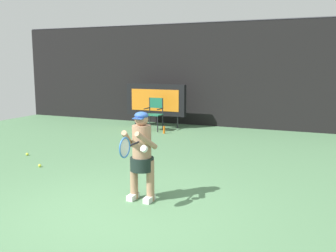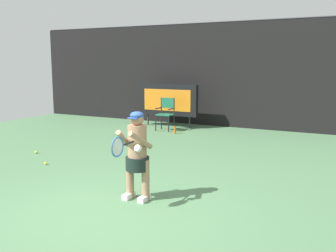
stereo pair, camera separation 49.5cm
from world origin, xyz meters
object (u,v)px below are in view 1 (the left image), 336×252
water_bottle (164,130)px  tennis_ball_loose (27,154)px  tennis_ball_spare (40,166)px  tennis_player (142,153)px  scoreboard (156,100)px  umpire_chair (154,112)px  tennis_racket (126,147)px

water_bottle → tennis_ball_loose: bearing=-114.6°
water_bottle → tennis_ball_spare: (-0.85, -4.79, -0.09)m
tennis_player → tennis_ball_loose: bearing=157.2°
scoreboard → umpire_chair: scoreboard is taller
tennis_ball_loose → tennis_racket: bearing=-29.3°
scoreboard → umpire_chair: 0.85m
umpire_chair → tennis_ball_spare: (-0.31, -5.20, -0.58)m
water_bottle → tennis_racket: bearing=-71.2°
water_bottle → tennis_player: size_ratio=0.18×
scoreboard → tennis_ball_loose: 5.39m
water_bottle → tennis_racket: (2.15, -6.31, 0.88)m
tennis_ball_spare → umpire_chair: bearing=86.6°
scoreboard → water_bottle: scoreboard is taller
tennis_player → tennis_ball_spare: bearing=162.3°
water_bottle → scoreboard: bearing=125.5°
tennis_ball_loose → tennis_ball_spare: same height
water_bottle → tennis_ball_spare: bearing=-100.0°
tennis_player → tennis_racket: 0.62m
scoreboard → tennis_player: (2.93, -6.88, -0.15)m
umpire_chair → tennis_racket: (2.68, -6.73, 0.39)m
umpire_chair → water_bottle: (0.53, -0.41, -0.50)m
tennis_racket → tennis_ball_loose: (-4.01, 2.25, -0.97)m
tennis_ball_spare → tennis_player: bearing=-17.7°
umpire_chair → water_bottle: size_ratio=4.08×
scoreboard → water_bottle: bearing=-54.5°
umpire_chair → tennis_ball_loose: (-1.33, -4.48, -0.58)m
scoreboard → tennis_ball_loose: (-1.05, -5.21, -0.91)m
umpire_chair → tennis_ball_spare: size_ratio=15.88×
water_bottle → tennis_ball_spare: water_bottle is taller
tennis_ball_loose → water_bottle: bearing=65.4°
scoreboard → umpire_chair: bearing=-68.8°
tennis_ball_spare → tennis_ball_loose: bearing=144.6°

